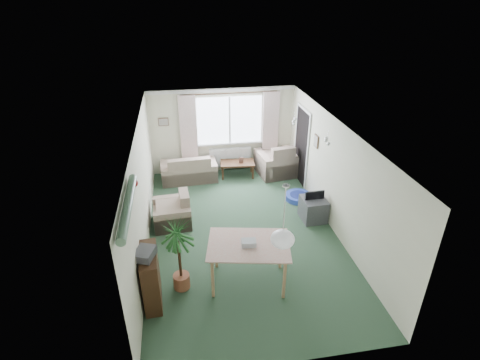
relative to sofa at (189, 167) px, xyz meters
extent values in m
plane|color=#28432E|center=(1.02, -2.75, -0.38)|extent=(6.50, 6.50, 0.00)
cube|color=white|center=(1.22, 0.48, 1.12)|extent=(1.80, 0.03, 1.30)
cube|color=black|center=(1.22, 0.40, 1.89)|extent=(2.60, 0.03, 0.03)
cube|color=beige|center=(0.07, 0.38, 0.89)|extent=(0.45, 0.08, 2.00)
cube|color=beige|center=(2.37, 0.38, 0.89)|extent=(0.45, 0.08, 2.00)
cube|color=white|center=(1.22, 0.44, 0.02)|extent=(1.20, 0.10, 0.55)
cube|color=black|center=(3.00, -0.55, 0.62)|extent=(0.03, 0.95, 2.00)
sphere|color=white|center=(1.22, -5.05, 1.10)|extent=(0.36, 0.36, 0.36)
cylinder|color=#196626|center=(-0.90, -5.05, 1.90)|extent=(1.60, 1.60, 0.12)
sphere|color=silver|center=(2.32, -1.85, 1.84)|extent=(0.20, 0.20, 0.20)
sphere|color=silver|center=(2.62, -3.05, 1.84)|extent=(0.20, 0.20, 0.20)
cube|color=brown|center=(-0.58, 0.48, 1.17)|extent=(0.28, 0.03, 0.22)
cube|color=brown|center=(3.00, -1.55, 1.17)|extent=(0.03, 0.24, 0.30)
cube|color=#BDB58F|center=(0.00, 0.00, 0.00)|extent=(1.54, 0.87, 0.75)
cube|color=beige|center=(2.49, -0.02, 0.10)|extent=(1.18, 1.13, 0.95)
cube|color=#C2B792|center=(-0.48, -2.12, 0.00)|extent=(0.86, 0.90, 0.76)
cube|color=black|center=(1.35, 0.00, -0.17)|extent=(0.98, 0.60, 0.42)
cube|color=brown|center=(1.46, -0.04, 0.13)|extent=(0.12, 0.03, 0.16)
cube|color=black|center=(-0.82, -4.44, 0.12)|extent=(0.32, 0.83, 1.00)
cube|color=#404045|center=(-0.85, -4.52, 0.69)|extent=(0.38, 0.43, 0.14)
cylinder|color=#21612B|center=(-0.34, -4.20, 0.35)|extent=(0.73, 0.73, 1.46)
cube|color=tan|center=(0.86, -4.26, 0.03)|extent=(1.45, 1.11, 0.82)
cube|color=#B8B9C3|center=(0.86, -4.29, 0.50)|extent=(0.27, 0.21, 0.12)
cube|color=#323237|center=(2.72, -2.48, -0.11)|extent=(0.55, 0.60, 0.53)
cylinder|color=navy|center=(2.67, -1.56, -0.31)|extent=(0.78, 0.78, 0.13)
camera|label=1|loc=(-0.15, -9.38, 4.44)|focal=28.00mm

